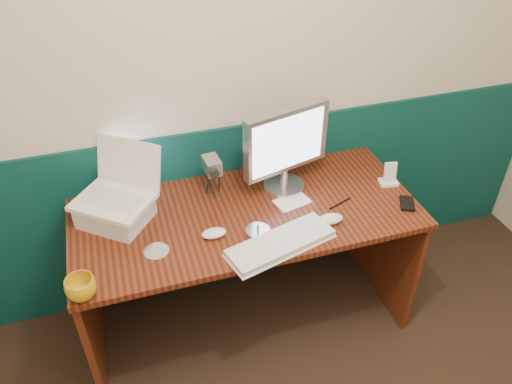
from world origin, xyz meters
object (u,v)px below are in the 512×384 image
object	(u,v)px
laptop	(108,178)
keyboard	(281,244)
monitor	(285,149)
mug	(81,288)
desk	(247,269)
camcorder	(213,177)

from	to	relation	value
laptop	keyboard	size ratio (longest dim) A/B	0.69
monitor	mug	bearing A→B (deg)	-170.97
desk	monitor	size ratio (longest dim) A/B	3.63
monitor	keyboard	size ratio (longest dim) A/B	0.93
monitor	laptop	bearing A→B (deg)	165.88
desk	keyboard	bearing A→B (deg)	-74.89
laptop	mug	xyz separation A→B (m)	(-0.16, -0.42, -0.19)
desk	mug	world-z (taller)	mug
monitor	camcorder	bearing A→B (deg)	156.95
desk	camcorder	xyz separation A→B (m)	(-0.11, 0.18, 0.48)
desk	keyboard	world-z (taller)	keyboard
laptop	keyboard	bearing A→B (deg)	8.21
monitor	mug	distance (m)	1.08
desk	laptop	size ratio (longest dim) A/B	4.94
keyboard	monitor	bearing A→B (deg)	53.07
laptop	keyboard	xyz separation A→B (m)	(0.65, -0.39, -0.22)
mug	camcorder	xyz separation A→B (m)	(0.63, 0.48, 0.05)
keyboard	camcorder	bearing A→B (deg)	97.24
laptop	desk	bearing A→B (deg)	27.49
desk	laptop	bearing A→B (deg)	168.56
desk	monitor	world-z (taller)	monitor
mug	camcorder	world-z (taller)	camcorder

